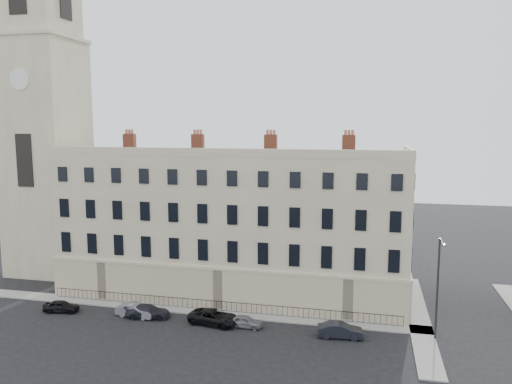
% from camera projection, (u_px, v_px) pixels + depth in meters
% --- Properties ---
extents(ground, '(160.00, 160.00, 0.00)m').
position_uv_depth(ground, '(265.00, 340.00, 41.97)').
color(ground, black).
rests_on(ground, ground).
extents(terrace, '(36.22, 12.22, 17.00)m').
position_uv_depth(terrace, '(234.00, 223.00, 53.84)').
color(terrace, '#BFAF8E').
rests_on(terrace, ground).
extents(church_tower, '(8.00, 8.13, 44.00)m').
position_uv_depth(church_tower, '(45.00, 119.00, 59.63)').
color(church_tower, '#BFAF8E').
rests_on(church_tower, ground).
extents(pavement_terrace, '(48.00, 2.00, 0.12)m').
position_uv_depth(pavement_terrace, '(176.00, 309.00, 49.01)').
color(pavement_terrace, gray).
rests_on(pavement_terrace, ground).
extents(pavement_east_return, '(2.00, 24.00, 0.12)m').
position_uv_depth(pavement_east_return, '(418.00, 317.00, 46.80)').
color(pavement_east_return, gray).
rests_on(pavement_east_return, ground).
extents(railings, '(35.00, 0.04, 0.96)m').
position_uv_depth(railings, '(216.00, 306.00, 48.45)').
color(railings, black).
rests_on(railings, ground).
extents(car_a, '(3.55, 1.91, 1.15)m').
position_uv_depth(car_a, '(61.00, 306.00, 48.25)').
color(car_a, black).
rests_on(car_a, ground).
extents(car_b, '(3.97, 1.75, 1.27)m').
position_uv_depth(car_b, '(136.00, 310.00, 47.05)').
color(car_b, gray).
rests_on(car_b, ground).
extents(car_c, '(4.38, 2.32, 1.21)m').
position_uv_depth(car_c, '(148.00, 311.00, 46.84)').
color(car_c, '#20212A').
rests_on(car_c, ground).
extents(car_d, '(5.00, 2.86, 1.31)m').
position_uv_depth(car_d, '(214.00, 317.00, 45.31)').
color(car_d, black).
rests_on(car_d, ground).
extents(car_e, '(3.18, 1.34, 1.07)m').
position_uv_depth(car_e, '(245.00, 321.00, 44.64)').
color(car_e, slate).
rests_on(car_e, ground).
extents(car_f, '(4.04, 1.73, 1.29)m').
position_uv_depth(car_f, '(340.00, 330.00, 42.44)').
color(car_f, black).
rests_on(car_f, ground).
extents(streetlamp, '(0.31, 1.89, 8.73)m').
position_uv_depth(streetlamp, '(438.00, 285.00, 41.39)').
color(streetlamp, '#2E2E33').
rests_on(streetlamp, ground).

